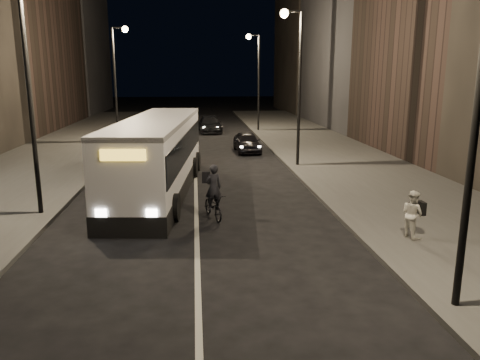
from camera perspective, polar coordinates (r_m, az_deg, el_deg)
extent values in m
plane|color=black|center=(13.82, -5.25, -8.75)|extent=(180.00, 180.00, 0.00)
cube|color=#3A3937|center=(28.60, 11.83, 2.58)|extent=(7.00, 70.00, 0.16)
cube|color=#3A3937|center=(28.61, -22.76, 1.84)|extent=(7.00, 70.00, 0.16)
cube|color=black|center=(43.74, 16.95, 19.53)|extent=(8.00, 61.00, 21.00)
cylinder|color=black|center=(10.51, 26.81, 6.44)|extent=(0.16, 0.16, 8.00)
cylinder|color=black|center=(25.49, 7.26, 10.75)|extent=(0.16, 0.16, 8.00)
cube|color=black|center=(25.56, 6.48, 19.77)|extent=(0.90, 0.08, 0.08)
sphere|color=#FFD18C|center=(25.46, 5.43, 19.59)|extent=(0.44, 0.44, 0.44)
cylinder|color=black|center=(41.24, 2.30, 11.65)|extent=(0.16, 0.16, 8.00)
cube|color=black|center=(41.28, 1.70, 17.22)|extent=(0.90, 0.08, 0.08)
sphere|color=#FFD18C|center=(41.22, 1.05, 17.09)|extent=(0.44, 0.44, 0.44)
cylinder|color=black|center=(17.78, -24.22, 8.81)|extent=(0.16, 0.16, 8.00)
cylinder|color=black|center=(35.31, -14.96, 11.02)|extent=(0.16, 0.16, 8.00)
cube|color=black|center=(35.36, -14.60, 17.54)|extent=(0.90, 0.08, 0.08)
sphere|color=#FFD18C|center=(35.29, -13.84, 17.42)|extent=(0.44, 0.44, 0.44)
cube|color=white|center=(20.50, -9.97, 2.88)|extent=(3.60, 12.03, 3.16)
cube|color=black|center=(20.43, -10.02, 4.11)|extent=(3.64, 11.65, 1.14)
cube|color=white|center=(20.29, -10.14, 7.14)|extent=(3.62, 12.04, 0.18)
cube|color=gold|center=(14.60, -14.07, 2.98)|extent=(1.39, 0.25, 0.35)
cylinder|color=black|center=(17.07, -16.28, -3.22)|extent=(0.44, 1.02, 0.99)
cylinder|color=black|center=(16.55, -8.04, -3.32)|extent=(0.44, 1.02, 0.99)
cylinder|color=black|center=(24.55, -11.24, 1.90)|extent=(0.44, 1.02, 0.99)
cylinder|color=black|center=(24.19, -5.49, 1.93)|extent=(0.44, 1.02, 0.99)
imported|color=black|center=(16.77, -3.28, -3.14)|extent=(1.07, 1.83, 0.91)
imported|color=black|center=(16.39, -3.28, -0.94)|extent=(0.69, 0.55, 1.66)
imported|color=beige|center=(15.21, 20.28, -3.91)|extent=(0.75, 0.85, 1.47)
imported|color=black|center=(30.76, 0.85, 4.64)|extent=(1.69, 3.86, 1.30)
imported|color=#3B3B3E|center=(37.05, -11.16, 5.97)|extent=(1.74, 4.54, 1.48)
imported|color=black|center=(41.22, -3.69, 6.78)|extent=(2.10, 4.73, 1.35)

